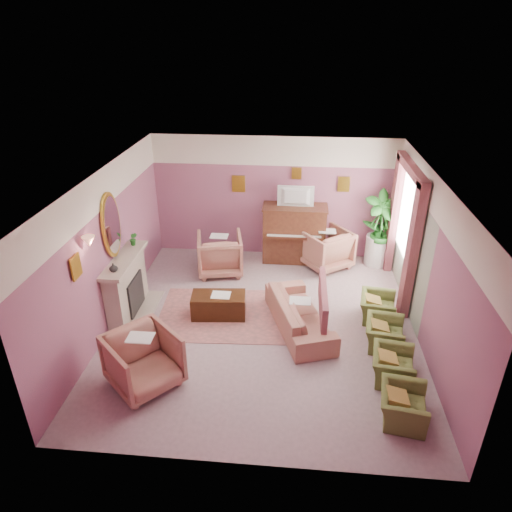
# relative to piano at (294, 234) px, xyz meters

# --- Properties ---
(floor) EXTENTS (5.50, 6.00, 0.01)m
(floor) POSITION_rel_piano_xyz_m (-0.50, -2.68, -0.65)
(floor) COLOR gray
(floor) RESTS_ON ground
(ceiling) EXTENTS (5.50, 6.00, 0.01)m
(ceiling) POSITION_rel_piano_xyz_m (-0.50, -2.68, 2.15)
(ceiling) COLOR silver
(ceiling) RESTS_ON wall_back
(wall_back) EXTENTS (5.50, 0.02, 2.80)m
(wall_back) POSITION_rel_piano_xyz_m (-0.50, 0.32, 0.75)
(wall_back) COLOR #7C4C6B
(wall_back) RESTS_ON floor
(wall_front) EXTENTS (5.50, 0.02, 2.80)m
(wall_front) POSITION_rel_piano_xyz_m (-0.50, -5.68, 0.75)
(wall_front) COLOR #7C4C6B
(wall_front) RESTS_ON floor
(wall_left) EXTENTS (0.02, 6.00, 2.80)m
(wall_left) POSITION_rel_piano_xyz_m (-3.25, -2.68, 0.75)
(wall_left) COLOR #7C4C6B
(wall_left) RESTS_ON floor
(wall_right) EXTENTS (0.02, 6.00, 2.80)m
(wall_right) POSITION_rel_piano_xyz_m (2.25, -2.68, 0.75)
(wall_right) COLOR #7C4C6B
(wall_right) RESTS_ON floor
(picture_rail_band) EXTENTS (5.50, 0.01, 0.65)m
(picture_rail_band) POSITION_rel_piano_xyz_m (-0.50, 0.31, 1.82)
(picture_rail_band) COLOR white
(picture_rail_band) RESTS_ON wall_back
(stripe_panel) EXTENTS (0.01, 3.00, 2.15)m
(stripe_panel) POSITION_rel_piano_xyz_m (2.23, -1.38, 0.42)
(stripe_panel) COLOR #A0AB95
(stripe_panel) RESTS_ON wall_right
(fireplace_surround) EXTENTS (0.30, 1.40, 1.10)m
(fireplace_surround) POSITION_rel_piano_xyz_m (-3.09, -2.48, -0.10)
(fireplace_surround) COLOR #A99987
(fireplace_surround) RESTS_ON floor
(fireplace_inset) EXTENTS (0.18, 0.72, 0.68)m
(fireplace_inset) POSITION_rel_piano_xyz_m (-2.99, -2.48, -0.25)
(fireplace_inset) COLOR #252525
(fireplace_inset) RESTS_ON floor
(fire_ember) EXTENTS (0.06, 0.54, 0.10)m
(fire_ember) POSITION_rel_piano_xyz_m (-2.95, -2.48, -0.43)
(fire_ember) COLOR orange
(fire_ember) RESTS_ON floor
(mantel_shelf) EXTENTS (0.40, 1.55, 0.07)m
(mantel_shelf) POSITION_rel_piano_xyz_m (-3.06, -2.48, 0.47)
(mantel_shelf) COLOR #A99987
(mantel_shelf) RESTS_ON fireplace_surround
(hearth) EXTENTS (0.55, 1.50, 0.02)m
(hearth) POSITION_rel_piano_xyz_m (-2.89, -2.48, -0.64)
(hearth) COLOR #A99987
(hearth) RESTS_ON floor
(mirror_frame) EXTENTS (0.04, 0.72, 1.20)m
(mirror_frame) POSITION_rel_piano_xyz_m (-3.20, -2.48, 1.15)
(mirror_frame) COLOR gold
(mirror_frame) RESTS_ON wall_left
(mirror_glass) EXTENTS (0.01, 0.60, 1.06)m
(mirror_glass) POSITION_rel_piano_xyz_m (-3.17, -2.48, 1.15)
(mirror_glass) COLOR white
(mirror_glass) RESTS_ON wall_left
(sconce_shade) EXTENTS (0.20, 0.20, 0.16)m
(sconce_shade) POSITION_rel_piano_xyz_m (-3.12, -3.53, 1.33)
(sconce_shade) COLOR tan
(sconce_shade) RESTS_ON wall_left
(piano) EXTENTS (1.40, 0.60, 1.30)m
(piano) POSITION_rel_piano_xyz_m (0.00, 0.00, 0.00)
(piano) COLOR #51291A
(piano) RESTS_ON floor
(piano_keyshelf) EXTENTS (1.30, 0.12, 0.06)m
(piano_keyshelf) POSITION_rel_piano_xyz_m (-0.00, -0.35, 0.07)
(piano_keyshelf) COLOR #51291A
(piano_keyshelf) RESTS_ON piano
(piano_keys) EXTENTS (1.20, 0.08, 0.02)m
(piano_keys) POSITION_rel_piano_xyz_m (0.00, -0.35, 0.11)
(piano_keys) COLOR silver
(piano_keys) RESTS_ON piano
(piano_top) EXTENTS (1.45, 0.65, 0.04)m
(piano_top) POSITION_rel_piano_xyz_m (0.00, 0.00, 0.66)
(piano_top) COLOR #51291A
(piano_top) RESTS_ON piano
(television) EXTENTS (0.80, 0.12, 0.48)m
(television) POSITION_rel_piano_xyz_m (0.00, -0.05, 0.95)
(television) COLOR #252525
(television) RESTS_ON piano
(print_back_left) EXTENTS (0.30, 0.03, 0.38)m
(print_back_left) POSITION_rel_piano_xyz_m (-1.30, 0.28, 1.07)
(print_back_left) COLOR gold
(print_back_left) RESTS_ON wall_back
(print_back_right) EXTENTS (0.26, 0.03, 0.34)m
(print_back_right) POSITION_rel_piano_xyz_m (1.05, 0.28, 1.13)
(print_back_right) COLOR gold
(print_back_right) RESTS_ON wall_back
(print_back_mid) EXTENTS (0.22, 0.03, 0.26)m
(print_back_mid) POSITION_rel_piano_xyz_m (0.00, 0.28, 1.35)
(print_back_mid) COLOR gold
(print_back_mid) RESTS_ON wall_back
(print_left_wall) EXTENTS (0.03, 0.28, 0.36)m
(print_left_wall) POSITION_rel_piano_xyz_m (-3.21, -3.88, 1.07)
(print_left_wall) COLOR gold
(print_left_wall) RESTS_ON wall_left
(window_blind) EXTENTS (0.03, 1.40, 1.80)m
(window_blind) POSITION_rel_piano_xyz_m (2.20, -1.13, 1.05)
(window_blind) COLOR beige
(window_blind) RESTS_ON wall_right
(curtain_left) EXTENTS (0.16, 0.34, 2.60)m
(curtain_left) POSITION_rel_piano_xyz_m (2.12, -2.05, 0.65)
(curtain_left) COLOR brown
(curtain_left) RESTS_ON floor
(curtain_right) EXTENTS (0.16, 0.34, 2.60)m
(curtain_right) POSITION_rel_piano_xyz_m (2.12, -0.21, 0.65)
(curtain_right) COLOR brown
(curtain_right) RESTS_ON floor
(pelmet) EXTENTS (0.16, 2.20, 0.16)m
(pelmet) POSITION_rel_piano_xyz_m (2.12, -1.13, 1.91)
(pelmet) COLOR brown
(pelmet) RESTS_ON wall_right
(mantel_plant) EXTENTS (0.16, 0.16, 0.28)m
(mantel_plant) POSITION_rel_piano_xyz_m (-3.05, -1.93, 0.64)
(mantel_plant) COLOR #236F23
(mantel_plant) RESTS_ON mantel_shelf
(mantel_vase) EXTENTS (0.16, 0.16, 0.16)m
(mantel_vase) POSITION_rel_piano_xyz_m (-3.05, -2.98, 0.58)
(mantel_vase) COLOR white
(mantel_vase) RESTS_ON mantel_shelf
(area_rug) EXTENTS (2.59, 1.93, 0.01)m
(area_rug) POSITION_rel_piano_xyz_m (-1.24, -2.42, -0.64)
(area_rug) COLOR #A15F5C
(area_rug) RESTS_ON floor
(coffee_table) EXTENTS (1.04, 0.59, 0.45)m
(coffee_table) POSITION_rel_piano_xyz_m (-1.35, -2.45, -0.43)
(coffee_table) COLOR #341A0B
(coffee_table) RESTS_ON floor
(table_paper) EXTENTS (0.35, 0.28, 0.01)m
(table_paper) POSITION_rel_piano_xyz_m (-1.30, -2.45, -0.20)
(table_paper) COLOR white
(table_paper) RESTS_ON coffee_table
(sofa) EXTENTS (0.66, 1.99, 0.80)m
(sofa) POSITION_rel_piano_xyz_m (0.16, -2.69, -0.25)
(sofa) COLOR #B07461
(sofa) RESTS_ON floor
(sofa_throw) EXTENTS (0.10, 1.50, 0.55)m
(sofa_throw) POSITION_rel_piano_xyz_m (0.56, -2.69, -0.05)
(sofa_throw) COLOR brown
(sofa_throw) RESTS_ON sofa
(floral_armchair_left) EXTENTS (0.94, 0.94, 0.98)m
(floral_armchair_left) POSITION_rel_piano_xyz_m (-1.60, -0.75, -0.16)
(floral_armchair_left) COLOR #B07461
(floral_armchair_left) RESTS_ON floor
(floral_armchair_right) EXTENTS (0.94, 0.94, 0.98)m
(floral_armchair_right) POSITION_rel_piano_xyz_m (0.73, -0.27, -0.16)
(floral_armchair_right) COLOR #B07461
(floral_armchair_right) RESTS_ON floor
(floral_armchair_front) EXTENTS (0.94, 0.94, 0.98)m
(floral_armchair_front) POSITION_rel_piano_xyz_m (-2.16, -4.38, -0.16)
(floral_armchair_front) COLOR #B07461
(floral_armchair_front) RESTS_ON floor
(olive_chair_a) EXTENTS (0.51, 0.73, 0.63)m
(olive_chair_a) POSITION_rel_piano_xyz_m (1.60, -4.73, -0.33)
(olive_chair_a) COLOR #5D6B30
(olive_chair_a) RESTS_ON floor
(olive_chair_b) EXTENTS (0.51, 0.73, 0.63)m
(olive_chair_b) POSITION_rel_piano_xyz_m (1.60, -3.91, -0.33)
(olive_chair_b) COLOR #5D6B30
(olive_chair_b) RESTS_ON floor
(olive_chair_c) EXTENTS (0.51, 0.73, 0.63)m
(olive_chair_c) POSITION_rel_piano_xyz_m (1.60, -3.09, -0.33)
(olive_chair_c) COLOR #5D6B30
(olive_chair_c) RESTS_ON floor
(olive_chair_d) EXTENTS (0.51, 0.73, 0.63)m
(olive_chair_d) POSITION_rel_piano_xyz_m (1.60, -2.27, -0.33)
(olive_chair_d) COLOR #5D6B30
(olive_chair_d) RESTS_ON floor
(side_table) EXTENTS (0.52, 0.52, 0.70)m
(side_table) POSITION_rel_piano_xyz_m (1.89, -0.04, -0.30)
(side_table) COLOR white
(side_table) RESTS_ON floor
(side_plant_big) EXTENTS (0.30, 0.30, 0.34)m
(side_plant_big) POSITION_rel_piano_xyz_m (1.89, -0.04, 0.22)
(side_plant_big) COLOR #236F23
(side_plant_big) RESTS_ON side_table
(side_plant_small) EXTENTS (0.16, 0.16, 0.28)m
(side_plant_small) POSITION_rel_piano_xyz_m (2.01, -0.14, 0.19)
(side_plant_small) COLOR #236F23
(side_plant_small) RESTS_ON side_table
(palm_pot) EXTENTS (0.34, 0.34, 0.34)m
(palm_pot) POSITION_rel_piano_xyz_m (1.88, -0.12, -0.48)
(palm_pot) COLOR #A3502F
(palm_pot) RESTS_ON floor
(palm_plant) EXTENTS (0.76, 0.76, 1.44)m
(palm_plant) POSITION_rel_piano_xyz_m (1.88, -0.12, 0.41)
(palm_plant) COLOR #236F23
(palm_plant) RESTS_ON palm_pot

